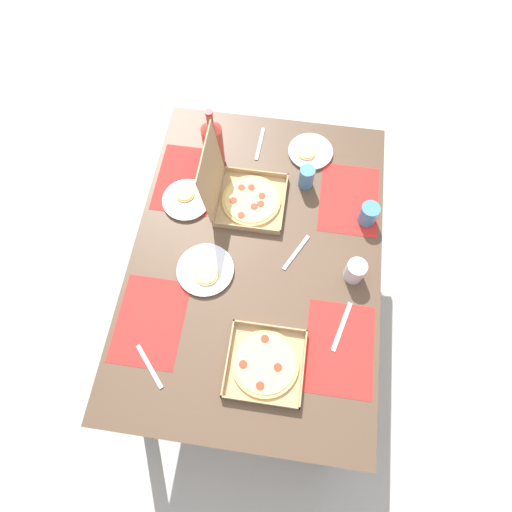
% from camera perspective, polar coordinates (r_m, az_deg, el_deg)
% --- Properties ---
extents(ground_plane, '(6.00, 6.00, 0.00)m').
position_cam_1_polar(ground_plane, '(2.48, 0.00, -7.00)').
color(ground_plane, beige).
extents(dining_table, '(1.50, 1.04, 0.73)m').
position_cam_1_polar(dining_table, '(1.89, 0.00, -1.23)').
color(dining_table, '#3F3328').
rests_on(dining_table, ground_plane).
extents(placemat_near_left, '(0.36, 0.26, 0.00)m').
position_cam_1_polar(placemat_near_left, '(1.70, 11.04, -11.89)').
color(placemat_near_left, red).
rests_on(placemat_near_left, dining_table).
extents(placemat_near_right, '(0.36, 0.26, 0.00)m').
position_cam_1_polar(placemat_near_right, '(1.97, 12.25, 7.44)').
color(placemat_near_right, red).
rests_on(placemat_near_right, dining_table).
extents(placemat_far_left, '(0.36, 0.26, 0.00)m').
position_cam_1_polar(placemat_far_left, '(1.75, -13.88, -8.37)').
color(placemat_far_left, red).
rests_on(placemat_far_left, dining_table).
extents(placemat_far_right, '(0.36, 0.26, 0.00)m').
position_cam_1_polar(placemat_far_right, '(2.01, -9.27, 10.06)').
color(placemat_far_right, red).
rests_on(placemat_far_right, dining_table).
extents(pizza_box_center, '(0.29, 0.29, 0.04)m').
position_cam_1_polar(pizza_box_center, '(1.65, 1.22, -14.09)').
color(pizza_box_center, tan).
rests_on(pizza_box_center, dining_table).
extents(pizza_box_corner_left, '(0.30, 0.33, 0.33)m').
position_cam_1_polar(pizza_box_corner_left, '(1.88, -1.78, 8.13)').
color(pizza_box_corner_left, tan).
rests_on(pizza_box_corner_left, dining_table).
extents(plate_middle, '(0.21, 0.21, 0.03)m').
position_cam_1_polar(plate_middle, '(2.08, 7.18, 13.55)').
color(plate_middle, white).
rests_on(plate_middle, dining_table).
extents(plate_near_left, '(0.21, 0.21, 0.03)m').
position_cam_1_polar(plate_near_left, '(1.94, -9.23, 7.42)').
color(plate_near_left, white).
rests_on(plate_near_left, dining_table).
extents(plate_far_left, '(0.23, 0.23, 0.03)m').
position_cam_1_polar(plate_far_left, '(1.77, -6.72, -1.92)').
color(plate_far_left, white).
rests_on(plate_far_left, dining_table).
extents(soda_bottle, '(0.09, 0.09, 0.32)m').
position_cam_1_polar(soda_bottle, '(1.95, -5.72, 14.70)').
color(soda_bottle, '#B2382D').
rests_on(soda_bottle, dining_table).
extents(cup_red, '(0.08, 0.08, 0.10)m').
position_cam_1_polar(cup_red, '(1.89, 14.70, 5.41)').
color(cup_red, teal).
rests_on(cup_red, dining_table).
extents(cup_clear_left, '(0.08, 0.08, 0.10)m').
position_cam_1_polar(cup_clear_left, '(1.76, 13.02, -1.94)').
color(cup_clear_left, silver).
rests_on(cup_clear_left, dining_table).
extents(cup_dark, '(0.07, 0.07, 0.11)m').
position_cam_1_polar(cup_dark, '(1.94, 6.71, 10.32)').
color(cup_dark, teal).
rests_on(cup_dark, dining_table).
extents(fork_by_far_left, '(0.15, 0.14, 0.00)m').
position_cam_1_polar(fork_by_far_left, '(1.71, -13.95, -14.03)').
color(fork_by_far_left, '#B7B7BC').
rests_on(fork_by_far_left, dining_table).
extents(fork_by_near_right, '(0.18, 0.10, 0.00)m').
position_cam_1_polar(fork_by_near_right, '(1.81, 5.34, 0.47)').
color(fork_by_near_right, '#B7B7BC').
rests_on(fork_by_near_right, dining_table).
extents(fork_by_far_right, '(0.19, 0.02, 0.00)m').
position_cam_1_polar(fork_by_far_right, '(2.11, 0.52, 14.67)').
color(fork_by_far_right, '#B7B7BC').
rests_on(fork_by_far_right, dining_table).
extents(knife_by_near_left, '(0.21, 0.07, 0.00)m').
position_cam_1_polar(knife_by_near_left, '(1.73, 11.31, -9.15)').
color(knife_by_near_left, '#B7B7BC').
rests_on(knife_by_near_left, dining_table).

